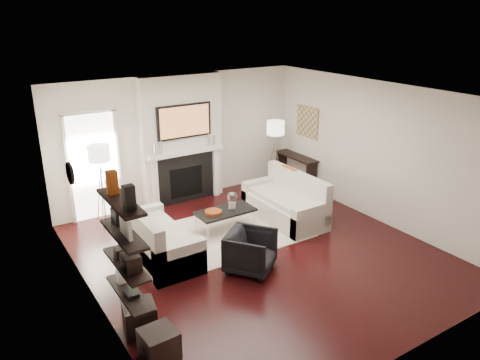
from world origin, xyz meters
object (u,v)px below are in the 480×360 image
armchair (251,249)px  lamp_left_shade (99,153)px  lamp_right_shade (276,128)px  coffee_table (225,211)px  loveseat_right_base (284,210)px  loveseat_left_base (159,246)px  ottoman_near (140,318)px

armchair → lamp_left_shade: bearing=79.1°
lamp_right_shade → coffee_table: bearing=-148.4°
lamp_left_shade → coffee_table: bearing=-39.1°
loveseat_right_base → lamp_left_shade: bearing=151.5°
loveseat_left_base → loveseat_right_base: (2.68, 0.06, 0.00)m
lamp_left_shade → lamp_right_shade: size_ratio=1.00×
coffee_table → lamp_right_shade: 2.67m
coffee_table → armchair: (-0.38, -1.42, -0.04)m
loveseat_left_base → lamp_right_shade: bearing=23.5°
loveseat_right_base → coffee_table: bearing=171.4°
loveseat_right_base → lamp_left_shade: 3.68m
coffee_table → ottoman_near: bearing=-142.0°
loveseat_left_base → ottoman_near: size_ratio=4.50×
loveseat_right_base → lamp_left_shade: size_ratio=4.50×
coffee_table → armchair: 1.47m
armchair → lamp_right_shade: (2.47, 2.70, 1.09)m
lamp_left_shade → loveseat_left_base: bearing=-77.9°
loveseat_left_base → armchair: armchair is taller
loveseat_right_base → lamp_right_shade: bearing=59.9°
loveseat_left_base → lamp_left_shade: size_ratio=4.50×
lamp_left_shade → ottoman_near: 3.65m
loveseat_right_base → lamp_left_shade: (-3.05, 1.66, 1.24)m
lamp_right_shade → ottoman_near: bearing=-144.8°
lamp_left_shade → lamp_right_shade: same height
armchair → coffee_table: bearing=37.6°
lamp_right_shade → ottoman_near: lamp_right_shade is taller
armchair → ottoman_near: size_ratio=1.81×
armchair → loveseat_left_base: bearing=95.0°
loveseat_right_base → armchair: armchair is taller
lamp_right_shade → ottoman_near: 5.67m
loveseat_right_base → ottoman_near: (-3.67, -1.71, -0.01)m
lamp_left_shade → lamp_right_shade: bearing=-2.7°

